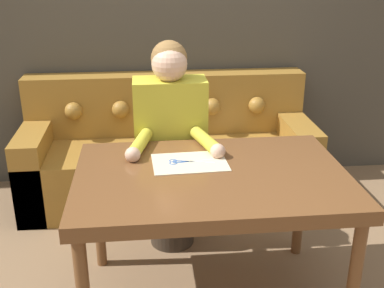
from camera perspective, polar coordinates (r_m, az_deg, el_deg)
The scene contains 6 objects.
wall_back at distance 3.78m, azimuth -2.40°, elevation 14.73°, with size 8.00×0.06×2.60m.
dining_table at distance 2.38m, azimuth 2.31°, elevation -5.06°, with size 1.33×0.90×0.76m.
couch at distance 3.67m, azimuth -2.81°, elevation -1.35°, with size 2.13×0.77×0.91m.
person at distance 2.90m, azimuth -2.53°, elevation -0.39°, with size 0.52×0.59×1.31m.
pattern_paper_main at distance 2.45m, azimuth -0.27°, elevation -2.20°, with size 0.39×0.28×0.00m.
scissors at distance 2.46m, azimuth -0.99°, elevation -2.13°, with size 0.24×0.07×0.01m.
Camera 1 is at (-0.24, -2.00, 1.76)m, focal length 45.00 mm.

